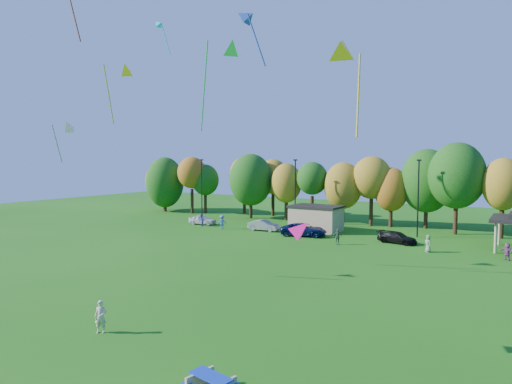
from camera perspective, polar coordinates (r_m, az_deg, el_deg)
The scene contains 22 objects.
ground at distance 22.24m, azimuth -10.62°, elevation -20.23°, with size 160.00×160.00×0.00m, color #19600F.
tree_line at distance 62.27m, azimuth 17.98°, elevation 0.98°, with size 93.57×10.55×11.15m.
lamp_posts at distance 56.30m, azimuth 19.61°, elevation -0.41°, with size 64.50×0.25×9.09m.
utility_building at distance 58.46m, azimuth 7.52°, elevation -3.25°, with size 6.30×4.30×3.25m.
picnic_table at distance 19.26m, azimuth -5.65°, elevation -22.72°, with size 2.03×1.78×0.78m.
kite_flyer at distance 26.16m, azimuth -18.85°, elevation -14.55°, with size 0.63×0.41×1.73m, color beige.
car_a at distance 64.16m, azimuth -6.71°, elevation -3.46°, with size 1.57×3.90×1.33m, color white.
car_b at distance 58.21m, azimuth 1.01°, elevation -4.20°, with size 1.45×4.15×1.37m, color gray.
car_c at distance 54.54m, azimuth 5.98°, elevation -4.71°, with size 2.50×5.43×1.51m, color #0B1743.
car_d at distance 51.99m, azimuth 17.22°, elevation -5.46°, with size 1.75×4.29×1.25m, color black.
far_person_0 at distance 47.25m, azimuth 28.89°, elevation -6.54°, with size 1.49×0.47×1.60m, color #913C82.
far_person_1 at distance 48.07m, azimuth 20.71°, elevation -6.04°, with size 0.84×0.55×1.72m, color gray.
far_person_3 at distance 49.62m, azimuth 10.14°, elevation -5.53°, with size 0.99×0.41×1.70m, color #517547.
far_person_4 at distance 62.44m, azimuth -6.84°, elevation -3.49°, with size 0.84×0.65×1.73m, color #524EAD.
far_person_5 at distance 59.79m, azimuth -4.27°, elevation -3.76°, with size 1.18×0.68×1.83m, color #546FBA.
kite_1 at distance 34.99m, azimuth -1.56°, elevation 20.99°, with size 2.76×1.35×4.48m.
kite_5 at distance 41.10m, azimuth -15.97°, elevation 14.48°, with size 1.97×3.16×5.41m.
kite_7 at distance 56.65m, azimuth -12.18°, elevation 19.78°, with size 2.56×0.96×4.32m.
kite_8 at distance 25.00m, azimuth 10.75°, elevation 17.26°, with size 1.96×3.48×5.61m.
kite_9 at distance 21.69m, azimuth 5.75°, elevation -4.65°, with size 1.57×1.35×1.32m.
kite_13 at distance 37.03m, azimuth -3.20°, elevation 17.55°, with size 3.82×3.26×7.39m.
kite_15 at distance 37.98m, azimuth -22.42°, elevation 7.54°, with size 1.34×2.17×3.42m.
Camera 1 is at (13.73, -14.89, 9.16)m, focal length 32.00 mm.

